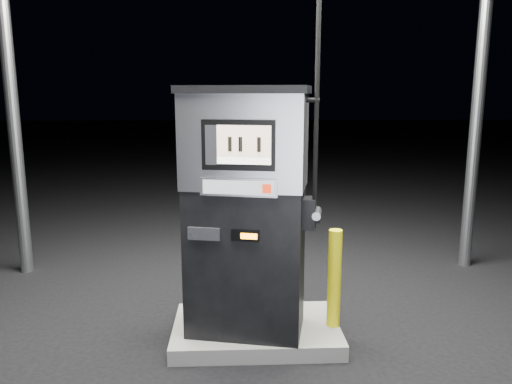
{
  "coord_description": "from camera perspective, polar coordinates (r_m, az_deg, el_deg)",
  "views": [
    {
      "loc": [
        -0.2,
        -4.51,
        2.35
      ],
      "look_at": [
        -0.0,
        0.0,
        1.46
      ],
      "focal_mm": 35.0,
      "sensor_mm": 36.0,
      "label": 1
    }
  ],
  "objects": [
    {
      "name": "ground",
      "position": [
        5.09,
        0.03,
        -16.32
      ],
      "size": [
        80.0,
        80.0,
        0.0
      ],
      "primitive_type": "plane",
      "color": "black",
      "rests_on": "ground"
    },
    {
      "name": "pump_island",
      "position": [
        5.05,
        0.03,
        -15.56
      ],
      "size": [
        1.6,
        1.0,
        0.15
      ],
      "primitive_type": "cube",
      "color": "slate",
      "rests_on": "ground"
    },
    {
      "name": "fuel_dispenser",
      "position": [
        4.52,
        -1.13,
        -2.06
      ],
      "size": [
        1.31,
        0.89,
        4.7
      ],
      "rotation": [
        0.0,
        0.0,
        -0.21
      ],
      "color": "black",
      "rests_on": "pump_island"
    },
    {
      "name": "bollard_left",
      "position": [
        4.87,
        -6.56,
        -9.75
      ],
      "size": [
        0.16,
        0.16,
        0.93
      ],
      "primitive_type": "cylinder",
      "rotation": [
        0.0,
        0.0,
        0.33
      ],
      "color": "#FAED0D",
      "rests_on": "pump_island"
    },
    {
      "name": "bollard_right",
      "position": [
        4.86,
        8.94,
        -9.73
      ],
      "size": [
        0.15,
        0.15,
        0.95
      ],
      "primitive_type": "cylinder",
      "rotation": [
        0.0,
        0.0,
        0.23
      ],
      "color": "#FAED0D",
      "rests_on": "pump_island"
    }
  ]
}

